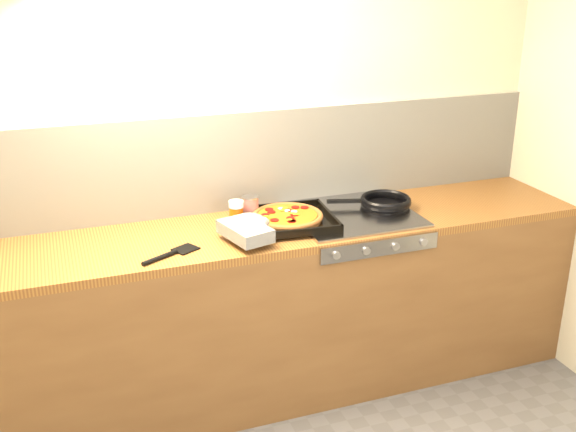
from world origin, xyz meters
name	(u,v)px	position (x,y,z in m)	size (l,w,h in m)	color
room_shell	(249,161)	(0.00, 1.39, 1.15)	(3.20, 3.20, 3.20)	white
counter_run	(268,310)	(0.00, 1.10, 0.45)	(3.20, 0.62, 0.90)	brown
stovetop	(352,215)	(0.45, 1.10, 0.91)	(0.60, 0.56, 0.02)	gray
pizza_on_tray	(276,221)	(0.03, 1.05, 0.95)	(0.59, 0.49, 0.07)	black
frying_pan	(384,202)	(0.64, 1.13, 0.94)	(0.45, 0.32, 0.04)	black
tomato_can	(250,208)	(-0.04, 1.23, 0.96)	(0.09, 0.09, 0.12)	#990C11
juice_glass	(236,213)	(-0.13, 1.18, 0.96)	(0.08, 0.08, 0.12)	#C34E0B
wooden_spoon	(292,209)	(0.19, 1.26, 0.91)	(0.29, 0.13, 0.02)	#A56846
black_spatula	(171,254)	(-0.50, 0.92, 0.91)	(0.27, 0.18, 0.02)	black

